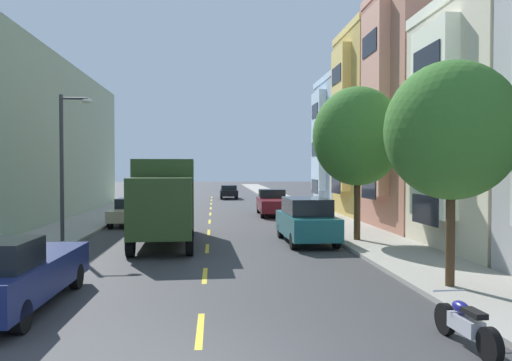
{
  "coord_description": "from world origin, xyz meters",
  "views": [
    {
      "loc": [
        0.29,
        -7.79,
        3.2
      ],
      "look_at": [
        3.03,
        24.78,
        2.4
      ],
      "focal_mm": 34.8,
      "sensor_mm": 36.0,
      "label": 1
    }
  ],
  "objects_px": {
    "parked_hatchback_champagne": "(130,212)",
    "parked_pickup_navy": "(9,274)",
    "parked_motorcycle": "(465,325)",
    "street_tree_second": "(357,136)",
    "delivery_box_truck": "(166,196)",
    "parked_suv_teal": "(306,220)",
    "street_tree_nearest": "(451,131)",
    "moving_black_sedan": "(229,192)",
    "parked_suv_white": "(163,192)",
    "parked_pickup_burgundy": "(273,203)",
    "street_lamp": "(66,156)"
  },
  "relations": [
    {
      "from": "delivery_box_truck",
      "to": "parked_suv_white",
      "type": "distance_m",
      "value": 25.12
    },
    {
      "from": "street_tree_nearest",
      "to": "street_tree_second",
      "type": "relative_size",
      "value": 0.89
    },
    {
      "from": "street_tree_nearest",
      "to": "delivery_box_truck",
      "type": "bearing_deg",
      "value": 131.6
    },
    {
      "from": "parked_pickup_navy",
      "to": "parked_motorcycle",
      "type": "xyz_separation_m",
      "value": [
        9.06,
        -3.08,
        -0.42
      ]
    },
    {
      "from": "street_tree_nearest",
      "to": "street_lamp",
      "type": "distance_m",
      "value": 15.3
    },
    {
      "from": "parked_pickup_burgundy",
      "to": "street_tree_nearest",
      "type": "bearing_deg",
      "value": -84.33
    },
    {
      "from": "street_lamp",
      "to": "moving_black_sedan",
      "type": "relative_size",
      "value": 1.37
    },
    {
      "from": "parked_hatchback_champagne",
      "to": "parked_motorcycle",
      "type": "relative_size",
      "value": 1.97
    },
    {
      "from": "street_tree_second",
      "to": "delivery_box_truck",
      "type": "xyz_separation_m",
      "value": [
        -8.21,
        0.82,
        -2.57
      ]
    },
    {
      "from": "parked_pickup_burgundy",
      "to": "parked_motorcycle",
      "type": "distance_m",
      "value": 25.16
    },
    {
      "from": "parked_suv_teal",
      "to": "parked_motorcycle",
      "type": "xyz_separation_m",
      "value": [
        0.53,
        -12.5,
        -0.58
      ]
    },
    {
      "from": "parked_suv_teal",
      "to": "moving_black_sedan",
      "type": "xyz_separation_m",
      "value": [
        -2.42,
        31.28,
        -0.24
      ]
    },
    {
      "from": "street_lamp",
      "to": "parked_pickup_burgundy",
      "type": "bearing_deg",
      "value": 49.95
    },
    {
      "from": "street_tree_second",
      "to": "parked_pickup_burgundy",
      "type": "distance_m",
      "value": 13.49
    },
    {
      "from": "parked_hatchback_champagne",
      "to": "street_tree_second",
      "type": "bearing_deg",
      "value": -34.54
    },
    {
      "from": "street_tree_nearest",
      "to": "parked_pickup_navy",
      "type": "height_order",
      "value": "street_tree_nearest"
    },
    {
      "from": "parked_suv_white",
      "to": "parked_motorcycle",
      "type": "xyz_separation_m",
      "value": [
        9.24,
        -38.15,
        -0.58
      ]
    },
    {
      "from": "delivery_box_truck",
      "to": "parked_suv_teal",
      "type": "height_order",
      "value": "delivery_box_truck"
    },
    {
      "from": "parked_hatchback_champagne",
      "to": "parked_pickup_burgundy",
      "type": "bearing_deg",
      "value": 31.43
    },
    {
      "from": "street_lamp",
      "to": "parked_hatchback_champagne",
      "type": "height_order",
      "value": "street_lamp"
    },
    {
      "from": "street_tree_nearest",
      "to": "parked_pickup_burgundy",
      "type": "height_order",
      "value": "street_tree_nearest"
    },
    {
      "from": "street_tree_nearest",
      "to": "street_tree_second",
      "type": "bearing_deg",
      "value": 90.0
    },
    {
      "from": "delivery_box_truck",
      "to": "parked_motorcycle",
      "type": "distance_m",
      "value": 14.82
    },
    {
      "from": "street_tree_nearest",
      "to": "moving_black_sedan",
      "type": "height_order",
      "value": "street_tree_nearest"
    },
    {
      "from": "parked_hatchback_champagne",
      "to": "parked_suv_teal",
      "type": "distance_m",
      "value": 11.33
    },
    {
      "from": "street_tree_second",
      "to": "parked_hatchback_champagne",
      "type": "height_order",
      "value": "street_tree_second"
    },
    {
      "from": "parked_hatchback_champagne",
      "to": "moving_black_sedan",
      "type": "relative_size",
      "value": 0.9
    },
    {
      "from": "parked_hatchback_champagne",
      "to": "parked_suv_teal",
      "type": "relative_size",
      "value": 0.84
    },
    {
      "from": "delivery_box_truck",
      "to": "parked_hatchback_champagne",
      "type": "height_order",
      "value": "delivery_box_truck"
    },
    {
      "from": "parked_pickup_burgundy",
      "to": "parked_pickup_navy",
      "type": "xyz_separation_m",
      "value": [
        -8.6,
        -22.08,
        0.0
      ]
    },
    {
      "from": "delivery_box_truck",
      "to": "moving_black_sedan",
      "type": "height_order",
      "value": "delivery_box_truck"
    },
    {
      "from": "street_tree_nearest",
      "to": "parked_pickup_navy",
      "type": "distance_m",
      "value": 11.25
    },
    {
      "from": "parked_suv_teal",
      "to": "parked_pickup_navy",
      "type": "bearing_deg",
      "value": -132.15
    },
    {
      "from": "parked_pickup_burgundy",
      "to": "parked_suv_white",
      "type": "bearing_deg",
      "value": 124.06
    },
    {
      "from": "parked_suv_teal",
      "to": "parked_suv_white",
      "type": "relative_size",
      "value": 1.01
    },
    {
      "from": "parked_hatchback_champagne",
      "to": "parked_pickup_navy",
      "type": "xyz_separation_m",
      "value": [
        0.12,
        -16.75,
        0.07
      ]
    },
    {
      "from": "delivery_box_truck",
      "to": "parked_hatchback_champagne",
      "type": "relative_size",
      "value": 2.04
    },
    {
      "from": "parked_pickup_navy",
      "to": "parked_motorcycle",
      "type": "distance_m",
      "value": 9.58
    },
    {
      "from": "parked_pickup_navy",
      "to": "street_tree_nearest",
      "type": "bearing_deg",
      "value": 4.6
    },
    {
      "from": "moving_black_sedan",
      "to": "parked_motorcycle",
      "type": "height_order",
      "value": "moving_black_sedan"
    },
    {
      "from": "street_tree_second",
      "to": "parked_pickup_burgundy",
      "type": "height_order",
      "value": "street_tree_second"
    },
    {
      "from": "parked_hatchback_champagne",
      "to": "parked_suv_white",
      "type": "relative_size",
      "value": 0.84
    },
    {
      "from": "street_tree_second",
      "to": "parked_motorcycle",
      "type": "xyz_separation_m",
      "value": [
        -1.65,
        -12.37,
        -4.16
      ]
    },
    {
      "from": "parked_pickup_burgundy",
      "to": "parked_suv_white",
      "type": "relative_size",
      "value": 1.11
    },
    {
      "from": "delivery_box_truck",
      "to": "parked_motorcycle",
      "type": "relative_size",
      "value": 4.01
    },
    {
      "from": "street_lamp",
      "to": "delivery_box_truck",
      "type": "distance_m",
      "value": 4.48
    },
    {
      "from": "delivery_box_truck",
      "to": "parked_motorcycle",
      "type": "xyz_separation_m",
      "value": [
        6.56,
        -13.19,
        -1.59
      ]
    },
    {
      "from": "street_tree_nearest",
      "to": "parked_suv_teal",
      "type": "bearing_deg",
      "value": 104.29
    },
    {
      "from": "parked_suv_teal",
      "to": "street_tree_nearest",
      "type": "bearing_deg",
      "value": -75.71
    },
    {
      "from": "parked_hatchback_champagne",
      "to": "moving_black_sedan",
      "type": "distance_m",
      "value": 24.76
    }
  ]
}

